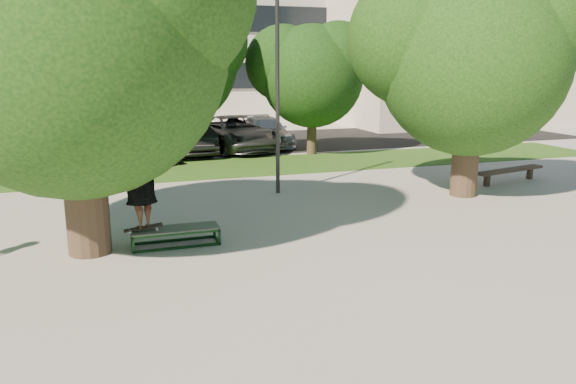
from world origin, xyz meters
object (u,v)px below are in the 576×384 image
object	(u,v)px
lamppost	(277,85)
car_grey	(235,133)
car_silver_b	(265,132)
bench	(509,171)
car_dark	(185,134)
tree_right	(468,50)
grind_box	(176,236)
car_silver_a	(58,131)
tree_left	(67,25)

from	to	relation	value
lamppost	car_grey	world-z (taller)	lamppost
car_silver_b	bench	bearing A→B (deg)	-63.65
car_silver_b	car_dark	bearing A→B (deg)	-163.67
tree_right	grind_box	size ratio (longest dim) A/B	3.62
car_grey	car_silver_b	size ratio (longest dim) A/B	1.20
bench	car_grey	xyz separation A→B (m)	(-6.79, 9.55, 0.38)
car_silver_a	car_grey	bearing A→B (deg)	-19.11
tree_right	bench	distance (m)	4.64
tree_right	car_dark	xyz separation A→B (m)	(-6.42, 10.42, -3.27)
lamppost	car_grey	bearing A→B (deg)	85.28
car_dark	car_grey	size ratio (longest dim) A/B	0.93
tree_right	car_silver_b	xyz separation A→B (m)	(-2.56, 11.52, -3.44)
bench	car_dark	xyz separation A→B (m)	(-9.00, 9.41, 0.46)
tree_left	car_grey	world-z (taller)	tree_left
car_dark	tree_left	bearing A→B (deg)	-110.02
lamppost	car_grey	distance (m)	9.00
tree_right	car_dark	bearing A→B (deg)	121.64
grind_box	car_silver_b	size ratio (longest dim) A/B	0.40
car_silver_b	grind_box	bearing A→B (deg)	-112.93
tree_right	lamppost	size ratio (longest dim) A/B	1.07
car_silver_a	car_grey	xyz separation A→B (m)	(7.44, -2.74, -0.05)
tree_left	car_silver_b	distance (m)	15.98
bench	car_silver_a	size ratio (longest dim) A/B	0.62
lamppost	bench	size ratio (longest dim) A/B	2.11
tree_right	car_grey	distance (m)	11.84
car_dark	car_silver_b	bearing A→B (deg)	13.02
car_grey	car_dark	bearing A→B (deg)	174.70
tree_left	grind_box	distance (m)	4.60
car_silver_a	car_grey	size ratio (longest dim) A/B	0.87
grind_box	car_silver_a	size ratio (longest dim) A/B	0.38
car_grey	car_silver_b	distance (m)	1.91
bench	car_silver_b	bearing A→B (deg)	102.78
car_dark	lamppost	bearing A→B (deg)	-83.02
car_silver_b	car_silver_a	bearing A→B (deg)	169.25
tree_left	car_silver_b	world-z (taller)	tree_left
grind_box	car_silver_a	world-z (taller)	car_silver_a
car_silver_a	tree_right	bearing A→B (deg)	-47.70
lamppost	car_silver_a	xyz separation A→B (m)	(-6.73, 11.38, -2.35)
tree_right	car_grey	size ratio (longest dim) A/B	1.21
grind_box	bench	size ratio (longest dim) A/B	0.62
tree_left	car_dark	xyz separation A→B (m)	(3.79, 12.41, -3.60)
lamppost	car_silver_b	size ratio (longest dim) A/B	1.35
grind_box	car_dark	world-z (taller)	car_dark
bench	car_grey	bearing A→B (deg)	112.11
grind_box	bench	xyz separation A→B (m)	(11.00, 3.14, 0.18)
grind_box	car_silver_a	xyz separation A→B (m)	(-3.23, 15.42, 0.61)
car_grey	car_silver_b	bearing A→B (deg)	21.56
tree_left	grind_box	world-z (taller)	tree_left
tree_left	bench	bearing A→B (deg)	13.20
bench	car_silver_b	world-z (taller)	car_silver_b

